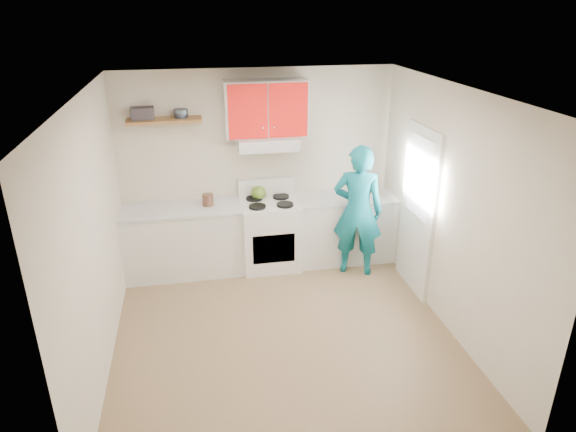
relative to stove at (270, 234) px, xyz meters
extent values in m
plane|color=brown|center=(-0.10, -1.57, -0.46)|extent=(3.80, 3.80, 0.00)
cube|color=white|center=(-0.10, -1.57, 2.14)|extent=(3.60, 3.80, 0.04)
cube|color=beige|center=(-0.10, 0.32, 0.84)|extent=(3.60, 0.04, 2.60)
cube|color=beige|center=(-0.10, -3.47, 0.84)|extent=(3.60, 0.04, 2.60)
cube|color=beige|center=(-1.90, -1.57, 0.84)|extent=(0.04, 3.80, 2.60)
cube|color=beige|center=(1.70, -1.57, 0.84)|extent=(0.04, 3.80, 2.60)
cube|color=white|center=(1.68, -0.88, 0.56)|extent=(0.05, 0.85, 2.05)
cube|color=white|center=(1.65, -0.88, 0.99)|extent=(0.01, 0.55, 0.95)
cube|color=silver|center=(-1.14, 0.02, -0.01)|extent=(1.52, 0.60, 0.90)
cube|color=silver|center=(1.04, 0.02, -0.01)|extent=(1.32, 0.60, 0.90)
cube|color=white|center=(0.00, 0.00, 0.00)|extent=(0.76, 0.65, 0.92)
cube|color=silver|center=(0.00, 0.10, 1.24)|extent=(0.76, 0.44, 0.15)
cube|color=red|center=(0.00, 0.16, 1.66)|extent=(1.02, 0.33, 0.70)
cube|color=brown|center=(-1.25, 0.18, 1.56)|extent=(0.90, 0.30, 0.04)
cube|color=#373138|center=(-1.50, 0.20, 1.65)|extent=(0.28, 0.21, 0.14)
cylinder|color=#333D4C|center=(-1.05, 0.21, 1.63)|extent=(0.20, 0.20, 0.10)
ellipsoid|color=#4F6E1F|center=(-0.12, 0.15, 0.55)|extent=(0.23, 0.23, 0.18)
cylinder|color=#4B2E20|center=(-0.79, 0.05, 0.53)|extent=(0.15, 0.15, 0.17)
cube|color=olive|center=(0.95, 0.04, 0.45)|extent=(0.36, 0.31, 0.02)
cube|color=#B01212|center=(1.34, 0.04, 0.44)|extent=(0.32, 0.29, 0.01)
imported|color=#0E7080|center=(1.08, -0.39, 0.41)|extent=(0.75, 0.63, 1.74)
camera|label=1|loc=(-0.93, -6.13, 2.89)|focal=31.67mm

